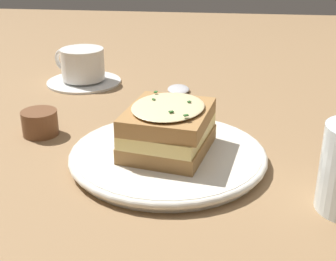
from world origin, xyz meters
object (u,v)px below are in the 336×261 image
(spoon, at_px, (179,91))
(condiment_pot, at_px, (40,123))
(sandwich, at_px, (168,128))
(dinner_plate, at_px, (168,155))
(teacup_with_saucer, at_px, (83,68))

(spoon, height_order, condiment_pot, condiment_pot)
(sandwich, bearing_deg, dinner_plate, -160.87)
(dinner_plate, relative_size, condiment_pot, 4.89)
(dinner_plate, height_order, sandwich, sandwich)
(spoon, bearing_deg, teacup_with_saucer, 160.72)
(dinner_plate, bearing_deg, sandwich, 19.13)
(teacup_with_saucer, height_order, condiment_pot, teacup_with_saucer)
(spoon, bearing_deg, condiment_pot, -138.45)
(dinner_plate, xyz_separation_m, condiment_pot, (-0.07, -0.21, 0.01))
(teacup_with_saucer, distance_m, spoon, 0.21)
(sandwich, bearing_deg, teacup_with_saucer, -146.88)
(sandwich, relative_size, spoon, 0.83)
(sandwich, xyz_separation_m, teacup_with_saucer, (-0.33, -0.22, -0.02))
(sandwich, xyz_separation_m, condiment_pot, (-0.07, -0.21, -0.03))
(sandwich, bearing_deg, spoon, -177.10)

